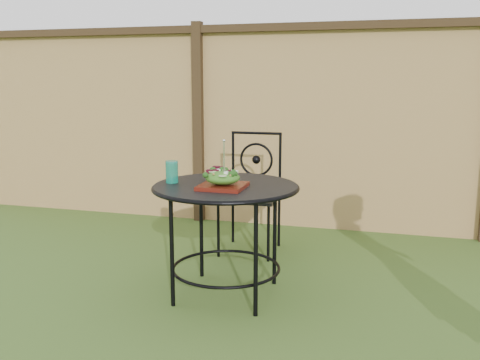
{
  "coord_description": "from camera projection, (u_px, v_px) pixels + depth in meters",
  "views": [
    {
      "loc": [
        0.48,
        -2.68,
        1.37
      ],
      "look_at": [
        -0.42,
        0.49,
        0.75
      ],
      "focal_mm": 40.0,
      "sensor_mm": 36.0,
      "label": 1
    }
  ],
  "objects": [
    {
      "name": "ground",
      "position": [
        289.0,
        334.0,
        2.92
      ],
      "size": [
        60.0,
        60.0,
        0.0
      ],
      "primitive_type": "plane",
      "color": "#234215",
      "rests_on": "ground"
    },
    {
      "name": "fence",
      "position": [
        336.0,
        127.0,
        4.82
      ],
      "size": [
        8.0,
        0.12,
        1.9
      ],
      "color": "tan",
      "rests_on": "ground"
    },
    {
      "name": "patio_table",
      "position": [
        226.0,
        206.0,
        3.36
      ],
      "size": [
        0.92,
        0.92,
        0.72
      ],
      "color": "black",
      "rests_on": "ground"
    },
    {
      "name": "patio_chair",
      "position": [
        252.0,
        189.0,
        4.3
      ],
      "size": [
        0.46,
        0.46,
        0.95
      ],
      "color": "black",
      "rests_on": "ground"
    },
    {
      "name": "salad_plate",
      "position": [
        223.0,
        186.0,
        3.24
      ],
      "size": [
        0.27,
        0.27,
        0.02
      ],
      "primitive_type": "cube",
      "color": "#421409",
      "rests_on": "patio_table"
    },
    {
      "name": "salad",
      "position": [
        223.0,
        178.0,
        3.23
      ],
      "size": [
        0.21,
        0.21,
        0.08
      ],
      "primitive_type": "ellipsoid",
      "color": "#235614",
      "rests_on": "salad_plate"
    },
    {
      "name": "fork",
      "position": [
        224.0,
        157.0,
        3.2
      ],
      "size": [
        0.01,
        0.01,
        0.18
      ],
      "primitive_type": "cylinder",
      "color": "silver",
      "rests_on": "salad"
    },
    {
      "name": "drinking_glass",
      "position": [
        172.0,
        172.0,
        3.4
      ],
      "size": [
        0.08,
        0.08,
        0.14
      ],
      "primitive_type": "cylinder",
      "color": "#0A7E64",
      "rests_on": "patio_table"
    }
  ]
}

